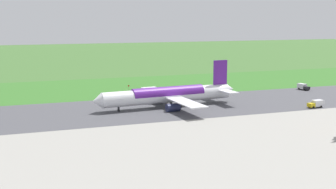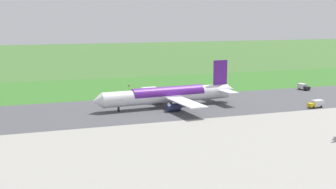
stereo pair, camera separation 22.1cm
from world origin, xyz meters
name	(u,v)px [view 2 (the right image)]	position (x,y,z in m)	size (l,w,h in m)	color
ground_plane	(182,106)	(0.00, 0.00, 0.00)	(800.00, 800.00, 0.00)	#3D662D
runway_asphalt	(182,106)	(0.00, 0.00, 0.03)	(600.00, 41.61, 0.06)	#47474C
apron_concrete	(262,148)	(0.00, 54.14, 0.03)	(440.00, 110.00, 0.05)	gray
grass_verge_foreground	(149,89)	(0.00, -40.56, 0.02)	(600.00, 80.00, 0.04)	#346B27
airliner_main	(169,95)	(4.91, -0.03, 4.35)	(54.15, 44.35, 15.88)	white
service_truck_baggage	(303,87)	(-62.92, -15.54, 1.40)	(3.05, 6.06, 2.65)	black
service_truck_fuel	(316,104)	(-43.48, 18.13, 1.40)	(5.99, 2.78, 2.65)	gold
no_stopping_sign	(129,87)	(9.61, -39.48, 1.38)	(0.60, 0.10, 2.30)	slate
traffic_cone_orange	(119,91)	(14.60, -37.48, 0.28)	(0.40, 0.40, 0.55)	orange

